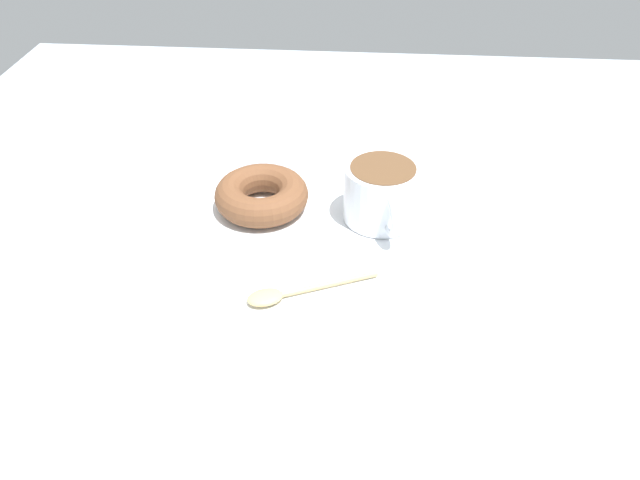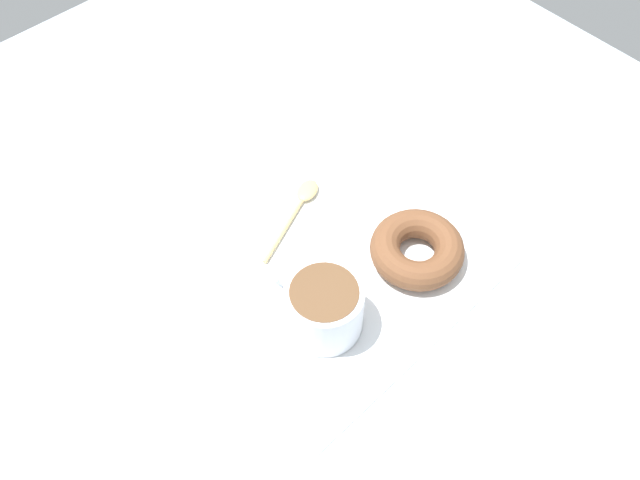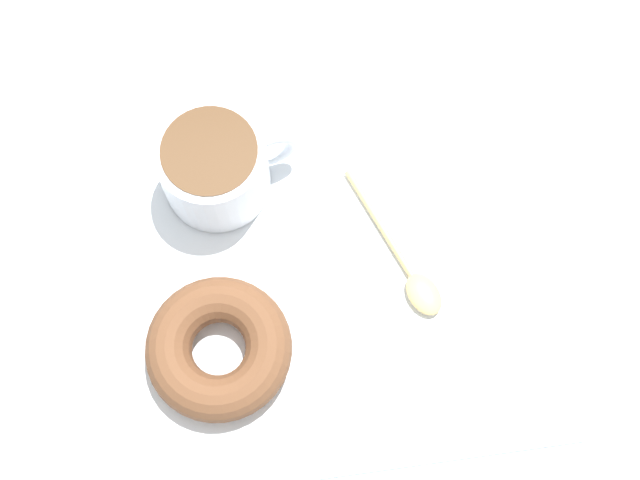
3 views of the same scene
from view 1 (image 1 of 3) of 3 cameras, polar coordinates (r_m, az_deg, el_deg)
The scene contains 5 objects.
ground_plane at distance 66.78cm, azimuth 2.17°, elevation -2.69°, with size 120.00×120.00×2.00cm, color #99A8B7.
napkin at distance 66.66cm, azimuth 0.00°, elevation -1.46°, with size 35.01×35.01×0.30cm, color white.
coffee_cup at distance 70.43cm, azimuth 5.67°, elevation 4.35°, with size 8.49×11.05×6.62cm.
donut at distance 73.09cm, azimuth -5.36°, elevation 4.14°, with size 10.96×10.96×3.49cm, color brown.
spoon at distance 61.47cm, azimuth -3.28°, elevation -4.90°, with size 13.09×6.64×0.90cm.
Camera 1 is at (-1.39, 50.89, 42.22)cm, focal length 35.00 mm.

